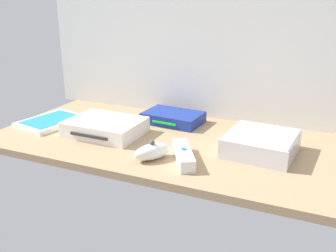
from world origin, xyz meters
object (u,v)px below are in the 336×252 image
(remote_wand, at_px, (184,155))
(remote_nunchuk, at_px, (152,152))
(mini_computer, at_px, (261,143))
(network_router, at_px, (173,118))
(game_console, at_px, (105,127))
(game_case, at_px, (51,121))

(remote_wand, bearing_deg, remote_nunchuk, 166.94)
(mini_computer, bearing_deg, network_router, 156.02)
(remote_nunchuk, bearing_deg, mini_computer, 65.19)
(mini_computer, xyz_separation_m, remote_wand, (-0.16, -0.12, -0.01))
(network_router, distance_m, remote_nunchuk, 0.29)
(game_console, xyz_separation_m, remote_wand, (0.28, -0.08, -0.01))
(game_console, bearing_deg, mini_computer, 6.07)
(game_console, xyz_separation_m, game_case, (-0.21, 0.01, -0.01))
(network_router, xyz_separation_m, remote_nunchuk, (0.06, -0.28, 0.00))
(mini_computer, distance_m, network_router, 0.33)
(game_case, bearing_deg, network_router, 36.39)
(remote_wand, bearing_deg, network_router, 88.16)
(mini_computer, xyz_separation_m, remote_nunchuk, (-0.24, -0.15, -0.01))
(game_console, height_order, remote_wand, game_console)
(game_console, relative_size, game_case, 0.99)
(network_router, bearing_deg, mini_computer, -19.52)
(game_console, bearing_deg, remote_wand, -15.88)
(game_case, relative_size, remote_wand, 1.46)
(remote_wand, bearing_deg, game_case, 139.22)
(game_case, distance_m, network_router, 0.39)
(game_console, distance_m, network_router, 0.23)
(mini_computer, bearing_deg, remote_wand, -142.69)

